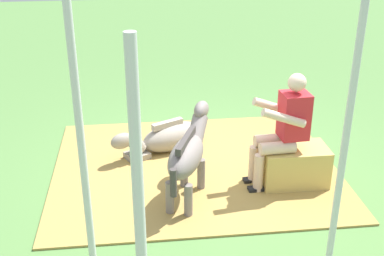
{
  "coord_description": "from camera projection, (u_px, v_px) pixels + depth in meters",
  "views": [
    {
      "loc": [
        0.89,
        5.19,
        3.01
      ],
      "look_at": [
        0.26,
        -0.16,
        0.55
      ],
      "focal_mm": 46.6,
      "sensor_mm": 36.0,
      "label": 1
    }
  ],
  "objects": [
    {
      "name": "ground_plane",
      "position": [
        215.0,
        174.0,
        6.03
      ],
      "size": [
        24.0,
        24.0,
        0.0
      ],
      "primitive_type": "plane",
      "color": "#568442"
    },
    {
      "name": "hay_patch",
      "position": [
        195.0,
        167.0,
        6.16
      ],
      "size": [
        3.44,
        2.84,
        0.02
      ],
      "primitive_type": "cube",
      "color": "#AD8C47",
      "rests_on": "ground"
    },
    {
      "name": "hay_bale",
      "position": [
        294.0,
        166.0,
        5.72
      ],
      "size": [
        0.75,
        0.45,
        0.47
      ],
      "primitive_type": "cube",
      "color": "tan",
      "rests_on": "ground"
    },
    {
      "name": "person_seated",
      "position": [
        283.0,
        127.0,
        5.49
      ],
      "size": [
        0.68,
        0.44,
        1.35
      ],
      "color": "beige",
      "rests_on": "ground"
    },
    {
      "name": "pony_standing",
      "position": [
        188.0,
        153.0,
        5.34
      ],
      "size": [
        0.68,
        1.28,
        0.91
      ],
      "color": "slate",
      "rests_on": "ground"
    },
    {
      "name": "pony_lying",
      "position": [
        166.0,
        138.0,
        6.51
      ],
      "size": [
        1.31,
        0.87,
        0.42
      ],
      "color": "gray",
      "rests_on": "ground"
    },
    {
      "name": "soda_bottle",
      "position": [
        315.0,
        157.0,
        6.17
      ],
      "size": [
        0.07,
        0.07,
        0.25
      ],
      "color": "#197233",
      "rests_on": "ground"
    },
    {
      "name": "tent_pole_left",
      "position": [
        345.0,
        145.0,
        3.93
      ],
      "size": [
        0.06,
        0.06,
        2.5
      ],
      "primitive_type": "cylinder",
      "color": "silver",
      "rests_on": "ground"
    },
    {
      "name": "tent_pole_right",
      "position": [
        83.0,
        160.0,
        3.7
      ],
      "size": [
        0.06,
        0.06,
        2.5
      ],
      "primitive_type": "cylinder",
      "color": "silver",
      "rests_on": "ground"
    }
  ]
}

